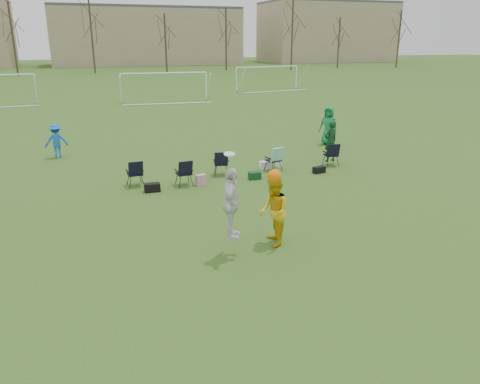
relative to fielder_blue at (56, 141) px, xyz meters
name	(u,v)px	position (x,y,z in m)	size (l,w,h in m)	color
ground	(248,279)	(4.30, -13.48, -0.77)	(260.00, 260.00, 0.00)	#31581B
fielder_blue	(56,141)	(0.00, 0.00, 0.00)	(1.00, 0.58, 1.55)	blue
fielder_green_far	(329,126)	(13.00, -1.49, 0.19)	(0.94, 0.61, 1.93)	#157A40
center_contest	(257,208)	(5.04, -12.07, 0.35)	(2.09, 1.38, 2.61)	white
sideline_setup	(254,160)	(7.46, -5.42, -0.22)	(8.93, 1.94, 1.90)	#0E361C
goal_mid	(164,79)	(8.30, 18.52, 1.15)	(7.40, 0.63, 2.46)	white
goal_right	(268,71)	(20.30, 24.52, 1.15)	(7.35, 1.14, 2.46)	white
tree_line	(94,40)	(4.54, 56.36, 4.32)	(110.28, 3.28, 11.40)	#382B21
building_row	(120,35)	(11.03, 82.52, 5.21)	(126.00, 16.00, 13.00)	tan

